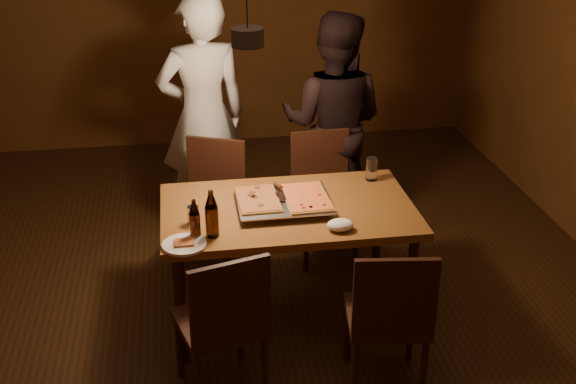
{
  "coord_description": "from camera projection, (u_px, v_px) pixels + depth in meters",
  "views": [
    {
      "loc": [
        -0.39,
        -3.89,
        2.67
      ],
      "look_at": [
        0.21,
        -0.1,
        0.85
      ],
      "focal_mm": 45.0,
      "sensor_mm": 36.0,
      "label": 1
    }
  ],
  "objects": [
    {
      "name": "water_glass_left",
      "position": [
        193.0,
        215.0,
        4.08
      ],
      "size": [
        0.07,
        0.07,
        0.11
      ],
      "primitive_type": "cylinder",
      "color": "silver",
      "rests_on": "dining_table"
    },
    {
      "name": "plate_slice",
      "position": [
        184.0,
        244.0,
        3.86
      ],
      "size": [
        0.24,
        0.24,
        0.03
      ],
      "color": "white",
      "rests_on": "dining_table"
    },
    {
      "name": "diner_white",
      "position": [
        203.0,
        117.0,
        5.27
      ],
      "size": [
        0.74,
        0.56,
        1.81
      ],
      "primitive_type": "imported",
      "rotation": [
        0.0,
        0.0,
        3.35
      ],
      "color": "silver",
      "rests_on": "floor"
    },
    {
      "name": "room_shell",
      "position": [
        249.0,
        99.0,
        4.07
      ],
      "size": [
        6.0,
        6.0,
        6.0
      ],
      "color": "#351D0E",
      "rests_on": "ground"
    },
    {
      "name": "pizza_meat",
      "position": [
        258.0,
        199.0,
        4.26
      ],
      "size": [
        0.25,
        0.38,
        0.02
      ],
      "primitive_type": "cube",
      "rotation": [
        0.0,
        0.0,
        0.02
      ],
      "color": "maroon",
      "rests_on": "pizza_tray"
    },
    {
      "name": "chair_near_left",
      "position": [
        224.0,
        314.0,
        3.67
      ],
      "size": [
        0.52,
        0.52,
        0.49
      ],
      "rotation": [
        0.0,
        0.0,
        0.27
      ],
      "color": "#38190F",
      "rests_on": "floor"
    },
    {
      "name": "beer_bottle_a",
      "position": [
        195.0,
        219.0,
        3.9
      ],
      "size": [
        0.06,
        0.06,
        0.23
      ],
      "color": "black",
      "rests_on": "dining_table"
    },
    {
      "name": "napkin",
      "position": [
        340.0,
        225.0,
        4.02
      ],
      "size": [
        0.15,
        0.12,
        0.06
      ],
      "primitive_type": "ellipsoid",
      "color": "white",
      "rests_on": "dining_table"
    },
    {
      "name": "pizza_tray",
      "position": [
        283.0,
        203.0,
        4.28
      ],
      "size": [
        0.56,
        0.46,
        0.05
      ],
      "primitive_type": "cube",
      "rotation": [
        0.0,
        0.0,
        0.02
      ],
      "color": "silver",
      "rests_on": "dining_table"
    },
    {
      "name": "dining_table",
      "position": [
        288.0,
        218.0,
        4.32
      ],
      "size": [
        1.5,
        0.9,
        0.75
      ],
      "color": "brown",
      "rests_on": "floor"
    },
    {
      "name": "chair_near_right",
      "position": [
        390.0,
        309.0,
        3.71
      ],
      "size": [
        0.47,
        0.47,
        0.49
      ],
      "rotation": [
        0.0,
        0.0,
        -0.13
      ],
      "color": "#38190F",
      "rests_on": "floor"
    },
    {
      "name": "diner_dark",
      "position": [
        333.0,
        124.0,
        5.36
      ],
      "size": [
        0.99,
        0.9,
        1.66
      ],
      "primitive_type": "imported",
      "rotation": [
        0.0,
        0.0,
        2.72
      ],
      "color": "black",
      "rests_on": "floor"
    },
    {
      "name": "pendant_lamp",
      "position": [
        248.0,
        35.0,
        3.92
      ],
      "size": [
        0.18,
        0.18,
        1.1
      ],
      "color": "black",
      "rests_on": "ceiling"
    },
    {
      "name": "beer_bottle_b",
      "position": [
        212.0,
        214.0,
        3.91
      ],
      "size": [
        0.07,
        0.07,
        0.28
      ],
      "color": "black",
      "rests_on": "dining_table"
    },
    {
      "name": "pizza_cheese",
      "position": [
        306.0,
        197.0,
        4.28
      ],
      "size": [
        0.27,
        0.42,
        0.02
      ],
      "primitive_type": "cube",
      "rotation": [
        0.0,
        0.0,
        0.04
      ],
      "color": "gold",
      "rests_on": "pizza_tray"
    },
    {
      "name": "chair_far_right",
      "position": [
        323.0,
        183.0,
        5.11
      ],
      "size": [
        0.44,
        0.44,
        0.49
      ],
      "rotation": [
        0.0,
        0.0,
        3.2
      ],
      "color": "#38190F",
      "rests_on": "floor"
    },
    {
      "name": "water_glass_right",
      "position": [
        372.0,
        169.0,
        4.61
      ],
      "size": [
        0.07,
        0.07,
        0.15
      ],
      "primitive_type": "cylinder",
      "color": "silver",
      "rests_on": "dining_table"
    },
    {
      "name": "spatula",
      "position": [
        285.0,
        196.0,
        4.28
      ],
      "size": [
        0.13,
        0.25,
        0.04
      ],
      "primitive_type": null,
      "rotation": [
        0.0,
        0.0,
        0.17
      ],
      "color": "silver",
      "rests_on": "pizza_tray"
    },
    {
      "name": "chair_far_left",
      "position": [
        212.0,
        192.0,
        4.97
      ],
      "size": [
        0.55,
        0.55,
        0.49
      ],
      "rotation": [
        0.0,
        0.0,
        2.74
      ],
      "color": "#38190F",
      "rests_on": "floor"
    }
  ]
}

